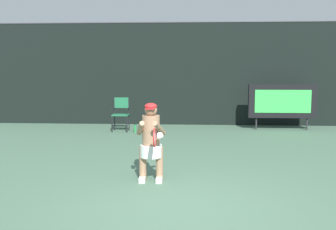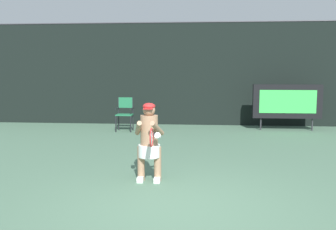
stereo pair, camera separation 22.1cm
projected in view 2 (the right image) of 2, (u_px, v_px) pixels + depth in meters
name	position (u px, v px, depth m)	size (l,w,h in m)	color
ground	(175.00, 214.00, 5.36)	(18.00, 22.00, 0.03)	#4D6F57
backdrop_screen	(192.00, 74.00, 13.74)	(18.00, 0.12, 3.66)	black
scoreboard	(287.00, 101.00, 12.53)	(2.20, 0.21, 1.50)	black
umpire_chair	(125.00, 112.00, 12.45)	(0.52, 0.44, 1.08)	black
water_bottle	(139.00, 128.00, 12.26)	(0.07, 0.07, 0.27)	#288A45
tennis_player	(149.00, 140.00, 6.83)	(0.53, 0.61, 1.40)	white
tennis_racket	(152.00, 137.00, 6.24)	(0.03, 0.60, 0.31)	black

